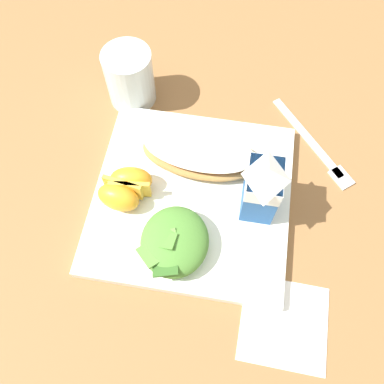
{
  "coord_description": "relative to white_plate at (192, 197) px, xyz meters",
  "views": [
    {
      "loc": [
        0.25,
        0.04,
        0.54
      ],
      "look_at": [
        0.0,
        0.0,
        0.03
      ],
      "focal_mm": 37.86,
      "sensor_mm": 36.0,
      "label": 1
    }
  ],
  "objects": [
    {
      "name": "ground",
      "position": [
        0.0,
        0.0,
        -0.01
      ],
      "size": [
        3.0,
        3.0,
        0.0
      ],
      "primitive_type": "plane",
      "color": "olive"
    },
    {
      "name": "white_plate",
      "position": [
        0.0,
        0.0,
        0.0
      ],
      "size": [
        0.28,
        0.28,
        0.02
      ],
      "primitive_type": "cube",
      "color": "white",
      "rests_on": "ground"
    },
    {
      "name": "cheesy_pizza_bread",
      "position": [
        -0.06,
        0.0,
        0.03
      ],
      "size": [
        0.09,
        0.18,
        0.04
      ],
      "color": "#B77F42",
      "rests_on": "white_plate"
    },
    {
      "name": "green_salad_pile",
      "position": [
        0.08,
        -0.01,
        0.03
      ],
      "size": [
        0.1,
        0.09,
        0.04
      ],
      "color": "#4C8433",
      "rests_on": "white_plate"
    },
    {
      "name": "milk_carton",
      "position": [
        0.0,
        0.09,
        0.07
      ],
      "size": [
        0.06,
        0.04,
        0.11
      ],
      "color": "#23569E",
      "rests_on": "white_plate"
    },
    {
      "name": "orange_wedge_front",
      "position": [
        0.0,
        -0.09,
        0.03
      ],
      "size": [
        0.04,
        0.06,
        0.04
      ],
      "color": "orange",
      "rests_on": "white_plate"
    },
    {
      "name": "orange_wedge_middle",
      "position": [
        0.03,
        -0.1,
        0.03
      ],
      "size": [
        0.05,
        0.07,
        0.04
      ],
      "color": "orange",
      "rests_on": "white_plate"
    },
    {
      "name": "paper_napkin",
      "position": [
        0.15,
        0.14,
        -0.01
      ],
      "size": [
        0.11,
        0.11,
        0.0
      ],
      "primitive_type": "cube",
      "rotation": [
        0.0,
        0.0,
        -0.03
      ],
      "color": "white",
      "rests_on": "ground"
    },
    {
      "name": "metal_fork",
      "position": [
        -0.12,
        0.18,
        -0.01
      ],
      "size": [
        0.16,
        0.13,
        0.01
      ],
      "color": "silver",
      "rests_on": "ground"
    },
    {
      "name": "drinking_clear_cup",
      "position": [
        -0.17,
        -0.13,
        0.04
      ],
      "size": [
        0.08,
        0.08,
        0.09
      ],
      "primitive_type": "cylinder",
      "color": "silver",
      "rests_on": "ground"
    }
  ]
}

